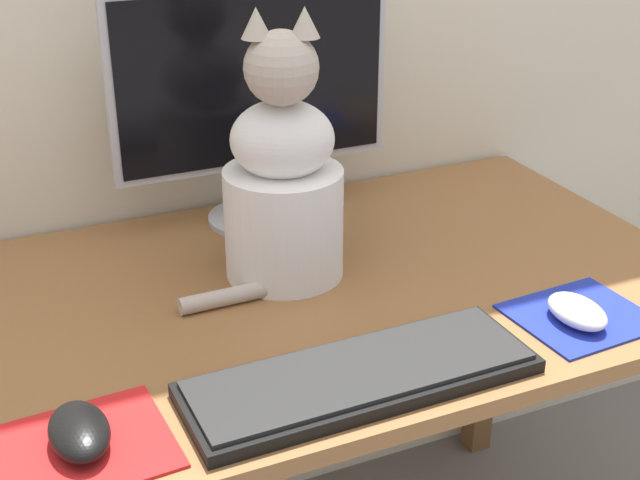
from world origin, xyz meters
The scene contains 8 objects.
desk centered at (0.00, 0.00, 0.62)m, with size 1.29×0.72×0.71m.
monitor centered at (0.05, 0.26, 0.94)m, with size 0.48×0.17×0.41m.
keyboard centered at (0.00, -0.26, 0.72)m, with size 0.45×0.16×0.02m.
mousepad_left centered at (-0.34, -0.25, 0.71)m, with size 0.20×0.18×0.00m.
mousepad_right centered at (0.36, -0.24, 0.71)m, with size 0.19×0.17×0.00m.
computer_mouse_left centered at (-0.34, -0.24, 0.73)m, with size 0.07×0.11×0.04m.
computer_mouse_right centered at (0.34, -0.25, 0.73)m, with size 0.07×0.10×0.03m.
cat centered at (0.02, 0.06, 0.86)m, with size 0.30×0.23×0.41m.
Camera 1 is at (-0.42, -1.09, 1.36)m, focal length 50.00 mm.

